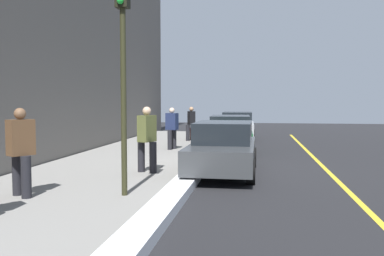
% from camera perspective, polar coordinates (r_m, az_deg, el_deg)
% --- Properties ---
extents(ground_plane, '(56.00, 56.00, 0.00)m').
position_cam_1_polar(ground_plane, '(13.00, 4.13, -5.72)').
color(ground_plane, black).
extents(sidewalk, '(28.00, 4.60, 0.15)m').
position_cam_1_polar(sidewalk, '(13.65, -9.86, -4.99)').
color(sidewalk, gray).
rests_on(sidewalk, ground).
extents(lane_stripe_centre, '(28.00, 0.14, 0.01)m').
position_cam_1_polar(lane_stripe_centre, '(13.14, 18.26, -5.78)').
color(lane_stripe_centre, gold).
rests_on(lane_stripe_centre, ground).
extents(snow_bank_curb, '(6.59, 0.56, 0.22)m').
position_cam_1_polar(snow_bank_curb, '(8.11, -3.91, -10.71)').
color(snow_bank_curb, white).
rests_on(snow_bank_curb, ground).
extents(parked_car_silver, '(4.47, 1.96, 1.51)m').
position_cam_1_polar(parked_car_silver, '(23.51, 6.25, 0.35)').
color(parked_car_silver, black).
rests_on(parked_car_silver, ground).
extents(parked_car_green, '(4.50, 2.02, 1.51)m').
position_cam_1_polar(parked_car_green, '(17.61, 5.27, -0.76)').
color(parked_car_green, black).
rests_on(parked_car_green, ground).
extents(parked_car_charcoal, '(4.50, 1.93, 1.51)m').
position_cam_1_polar(parked_car_charcoal, '(12.22, 4.30, -2.73)').
color(parked_car_charcoal, black).
rests_on(parked_car_charcoal, ground).
extents(pedestrian_navy_coat, '(0.55, 0.53, 1.71)m').
position_cam_1_polar(pedestrian_navy_coat, '(17.04, -2.77, 0.12)').
color(pedestrian_navy_coat, black).
rests_on(pedestrian_navy_coat, sidewalk).
extents(pedestrian_olive_coat, '(0.57, 0.57, 1.82)m').
position_cam_1_polar(pedestrian_olive_coat, '(11.54, -6.20, -1.30)').
color(pedestrian_olive_coat, black).
rests_on(pedestrian_olive_coat, sidewalk).
extents(pedestrian_brown_coat, '(0.59, 0.54, 1.84)m').
position_cam_1_polar(pedestrian_brown_coat, '(9.26, -22.41, -2.75)').
color(pedestrian_brown_coat, black).
rests_on(pedestrian_brown_coat, sidewalk).
extents(pedestrian_black_coat, '(0.54, 0.52, 1.69)m').
position_cam_1_polar(pedestrian_black_coat, '(20.70, -0.09, 0.74)').
color(pedestrian_black_coat, black).
rests_on(pedestrian_black_coat, sidewalk).
extents(traffic_light_pole, '(0.35, 0.26, 4.58)m').
position_cam_1_polar(traffic_light_pole, '(8.81, -9.47, 10.85)').
color(traffic_light_pole, '#2D2D19').
rests_on(traffic_light_pole, sidewalk).
extents(rolling_suitcase, '(0.34, 0.22, 0.97)m').
position_cam_1_polar(rolling_suitcase, '(21.28, 0.06, -0.78)').
color(rolling_suitcase, '#471E19').
rests_on(rolling_suitcase, sidewalk).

